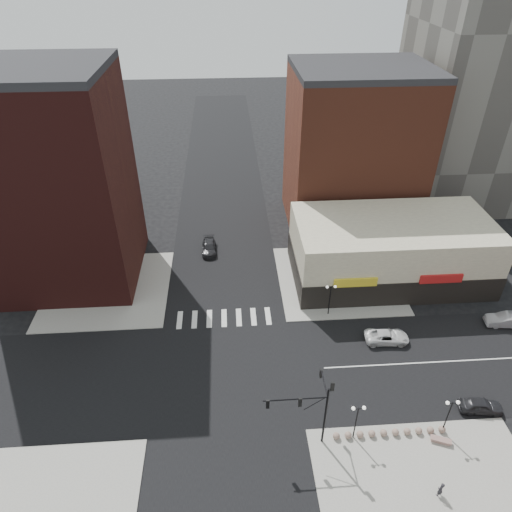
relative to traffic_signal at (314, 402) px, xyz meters
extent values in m
plane|color=black|center=(-7.24, 7.83, -4.96)|extent=(240.00, 240.00, 0.00)
cube|color=black|center=(-7.24, 7.83, -4.95)|extent=(200.00, 14.00, 0.02)
cube|color=black|center=(-7.24, 7.83, -4.95)|extent=(14.00, 200.00, 0.02)
cube|color=gray|center=(-21.74, 22.33, -4.90)|extent=(15.00, 15.00, 0.12)
cube|color=gray|center=(7.26, 22.33, -4.90)|extent=(15.00, 15.00, 0.12)
cube|color=gray|center=(8.76, -6.17, -4.90)|extent=(18.00, 14.00, 0.12)
cube|color=#3B1512|center=(-26.24, 26.33, 7.54)|extent=(16.00, 15.00, 25.00)
cube|color=#3B1512|center=(-39.24, 41.83, 1.04)|extent=(20.00, 18.00, 12.00)
cube|color=brown|center=(11.76, 37.33, 6.04)|extent=(18.00, 15.00, 22.00)
cube|color=beige|center=(13.76, 22.83, -0.96)|extent=(24.00, 12.00, 8.00)
cube|color=black|center=(13.76, 22.83, -3.26)|extent=(24.20, 12.20, 3.40)
cylinder|color=black|center=(0.96, -0.37, -1.46)|extent=(0.18, 0.18, 7.00)
cylinder|color=black|center=(-1.64, -0.37, 1.04)|extent=(5.20, 0.11, 0.11)
cylinder|color=black|center=(-0.04, -0.37, 0.34)|extent=(1.72, 0.06, 1.46)
cylinder|color=black|center=(0.96, 1.13, 1.04)|extent=(0.11, 3.00, 0.11)
cube|color=black|center=(-3.84, -0.37, 0.64)|extent=(0.28, 0.18, 0.95)
sphere|color=red|center=(-3.84, -0.37, 0.94)|extent=(0.16, 0.16, 0.16)
cube|color=black|center=(-1.24, -0.37, 0.64)|extent=(0.28, 0.18, 0.95)
sphere|color=red|center=(-1.24, -0.37, 0.94)|extent=(0.16, 0.16, 0.16)
cube|color=black|center=(0.96, 2.43, 0.64)|extent=(0.18, 0.28, 0.95)
sphere|color=red|center=(0.96, 2.43, 0.94)|extent=(0.16, 0.16, 0.16)
cube|color=black|center=(1.21, -0.37, 2.34)|extent=(0.28, 0.18, 0.95)
sphere|color=red|center=(1.21, -0.37, 2.64)|extent=(0.16, 0.16, 0.16)
cylinder|color=black|center=(3.76, -0.17, -2.84)|extent=(0.11, 0.11, 4.00)
cylinder|color=black|center=(3.76, -0.17, -0.94)|extent=(0.90, 0.06, 0.06)
sphere|color=white|center=(3.31, -0.17, -0.84)|extent=(0.32, 0.32, 0.32)
sphere|color=white|center=(4.21, -0.17, -0.84)|extent=(0.32, 0.32, 0.32)
cylinder|color=black|center=(11.76, -0.17, -2.84)|extent=(0.11, 0.11, 4.00)
cylinder|color=black|center=(11.76, -0.17, -0.94)|extent=(0.90, 0.06, 0.06)
sphere|color=white|center=(11.31, -0.17, -0.84)|extent=(0.32, 0.32, 0.32)
sphere|color=white|center=(12.21, -0.17, -0.84)|extent=(0.32, 0.32, 0.32)
cylinder|color=black|center=(4.76, 15.83, -2.84)|extent=(0.11, 0.11, 4.00)
cylinder|color=black|center=(4.76, 15.83, -0.94)|extent=(0.90, 0.06, 0.06)
sphere|color=white|center=(4.31, 15.83, -0.84)|extent=(0.32, 0.32, 0.32)
sphere|color=white|center=(5.21, 15.83, -0.84)|extent=(0.32, 0.32, 0.32)
sphere|color=gray|center=(2.26, -0.17, -4.53)|extent=(0.61, 0.61, 0.61)
sphere|color=gray|center=(3.31, -0.17, -4.53)|extent=(0.61, 0.61, 0.61)
sphere|color=gray|center=(4.36, -0.17, -4.53)|extent=(0.61, 0.61, 0.61)
sphere|color=gray|center=(5.41, -0.17, -4.53)|extent=(0.61, 0.61, 0.61)
sphere|color=gray|center=(6.46, -0.17, -4.53)|extent=(0.61, 0.61, 0.61)
sphere|color=gray|center=(7.51, -0.17, -4.53)|extent=(0.61, 0.61, 0.61)
sphere|color=gray|center=(8.56, -0.17, -4.53)|extent=(0.61, 0.61, 0.61)
sphere|color=gray|center=(9.61, -0.17, -4.53)|extent=(0.61, 0.61, 0.61)
sphere|color=gray|center=(10.66, -0.17, -4.53)|extent=(0.61, 0.61, 0.61)
sphere|color=gray|center=(11.71, -0.17, -4.53)|extent=(0.61, 0.61, 0.61)
imported|color=silver|center=(10.23, 11.17, -4.31)|extent=(4.84, 2.44, 1.31)
imported|color=black|center=(16.14, 1.83, -4.29)|extent=(4.13, 2.11, 1.35)
imported|color=#96959A|center=(24.45, 12.71, -4.21)|extent=(4.76, 2.17, 1.51)
imported|color=black|center=(-9.25, 29.98, -4.28)|extent=(2.00, 4.71, 1.35)
imported|color=#252328|center=(9.22, -5.63, -4.06)|extent=(0.68, 0.60, 1.57)
cube|color=#8D6A61|center=(11.20, -1.17, -4.70)|extent=(1.61, 0.98, 0.29)
cube|color=#8D6A61|center=(11.20, -1.17, -4.49)|extent=(1.82, 1.14, 0.12)
camera|label=1|loc=(-6.34, -23.28, 30.95)|focal=32.00mm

